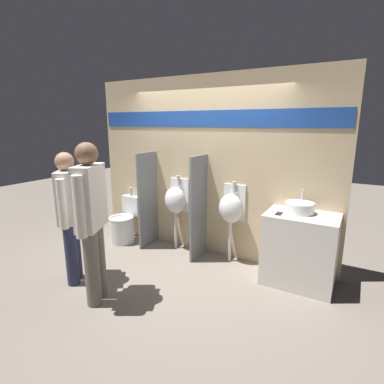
# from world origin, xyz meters

# --- Properties ---
(ground_plane) EXTENTS (16.00, 16.00, 0.00)m
(ground_plane) POSITION_xyz_m (0.00, 0.00, 0.00)
(ground_plane) COLOR #70665B
(display_wall) EXTENTS (3.96, 0.07, 2.70)m
(display_wall) POSITION_xyz_m (0.00, 0.60, 1.36)
(display_wall) COLOR tan
(display_wall) RESTS_ON ground_plane
(sink_counter) EXTENTS (0.86, 0.58, 0.92)m
(sink_counter) POSITION_xyz_m (1.50, 0.28, 0.46)
(sink_counter) COLOR silver
(sink_counter) RESTS_ON ground_plane
(sink_basin) EXTENTS (0.35, 0.35, 0.27)m
(sink_basin) POSITION_xyz_m (1.45, 0.34, 0.99)
(sink_basin) COLOR silver
(sink_basin) RESTS_ON sink_counter
(cell_phone) EXTENTS (0.07, 0.14, 0.01)m
(cell_phone) POSITION_xyz_m (1.24, 0.16, 0.92)
(cell_phone) COLOR black
(cell_phone) RESTS_ON sink_counter
(divider_near_counter) EXTENTS (0.03, 0.49, 1.56)m
(divider_near_counter) POSITION_xyz_m (-0.93, 0.33, 0.78)
(divider_near_counter) COLOR slate
(divider_near_counter) RESTS_ON ground_plane
(divider_mid) EXTENTS (0.03, 0.49, 1.56)m
(divider_mid) POSITION_xyz_m (0.02, 0.33, 0.78)
(divider_mid) COLOR slate
(divider_mid) RESTS_ON ground_plane
(urinal_near_counter) EXTENTS (0.36, 0.29, 1.20)m
(urinal_near_counter) POSITION_xyz_m (-0.45, 0.43, 0.81)
(urinal_near_counter) COLOR silver
(urinal_near_counter) RESTS_ON ground_plane
(urinal_far) EXTENTS (0.36, 0.29, 1.20)m
(urinal_far) POSITION_xyz_m (0.50, 0.43, 0.81)
(urinal_far) COLOR silver
(urinal_far) RESTS_ON ground_plane
(toilet) EXTENTS (0.42, 0.59, 0.91)m
(toilet) POSITION_xyz_m (-1.40, 0.24, 0.30)
(toilet) COLOR silver
(toilet) RESTS_ON ground_plane
(person_in_vest) EXTENTS (0.38, 0.58, 1.82)m
(person_in_vest) POSITION_xyz_m (-0.44, -1.28, 1.00)
(person_in_vest) COLOR #666056
(person_in_vest) RESTS_ON ground_plane
(person_with_lanyard) EXTENTS (0.40, 0.49, 1.67)m
(person_with_lanyard) POSITION_xyz_m (-1.02, -1.11, 0.92)
(person_with_lanyard) COLOR #282D4C
(person_with_lanyard) RESTS_ON ground_plane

